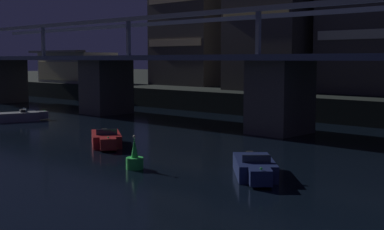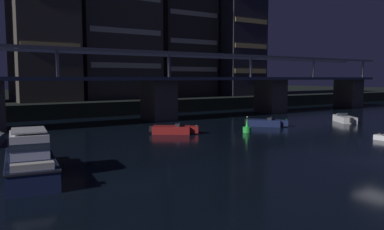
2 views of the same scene
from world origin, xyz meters
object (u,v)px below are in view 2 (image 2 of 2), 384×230
tower_central (117,16)px  speedboat_mid_center (173,130)px  tower_east_low (230,36)px  speedboat_near_right (344,119)px  tower_east_tall (183,29)px  speedboat_near_center (266,123)px  channel_buoy (247,128)px  river_bridge (159,91)px  cabin_cruiser_near_left (30,159)px

tower_central → speedboat_mid_center: tower_central is taller
tower_east_low → speedboat_near_right: bearing=-103.7°
tower_central → tower_east_tall: size_ratio=1.07×
speedboat_near_center → speedboat_near_right: 12.09m
tower_central → channel_buoy: (0.62, -34.65, -16.35)m
tower_east_low → tower_east_tall: bearing=172.7°
speedboat_mid_center → tower_central: bearing=78.2°
channel_buoy → speedboat_near_right: bearing=1.3°
river_bridge → speedboat_near_center: river_bridge is taller
river_bridge → cabin_cruiser_near_left: river_bridge is taller
cabin_cruiser_near_left → speedboat_near_right: size_ratio=1.95×
cabin_cruiser_near_left → tower_east_tall: bearing=49.3°
tower_central → speedboat_near_center: size_ratio=6.63×
speedboat_mid_center → channel_buoy: size_ratio=2.70×
speedboat_near_right → speedboat_mid_center: same height
river_bridge → tower_east_tall: (16.81, 20.86, 11.77)m
tower_central → cabin_cruiser_near_left: tower_central is taller
river_bridge → tower_east_tall: size_ratio=3.33×
cabin_cruiser_near_left → speedboat_mid_center: (16.04, 10.53, -0.64)m
speedboat_near_right → speedboat_mid_center: 24.66m
tower_east_low → speedboat_mid_center: bearing=-135.9°
tower_east_tall → speedboat_near_right: bearing=-85.9°
speedboat_near_right → channel_buoy: 17.37m
river_bridge → tower_central: 22.44m
tower_central → speedboat_near_center: (6.15, -31.78, -16.41)m
speedboat_mid_center → channel_buoy: bearing=-27.0°
speedboat_mid_center → river_bridge: bearing=68.4°
river_bridge → tower_east_low: 35.83m
tower_east_tall → channel_buoy: bearing=-111.7°
tower_central → speedboat_near_center: 36.29m
tower_east_tall → river_bridge: bearing=-128.9°
cabin_cruiser_near_left → speedboat_mid_center: bearing=33.3°
tower_central → speedboat_mid_center: (-6.47, -31.05, -16.41)m
tower_east_tall → cabin_cruiser_near_left: 59.93m
tower_central → cabin_cruiser_near_left: (-22.51, -41.58, -15.78)m
tower_central → speedboat_near_right: size_ratio=6.16×
tower_east_tall → tower_east_low: 11.36m
cabin_cruiser_near_left → speedboat_near_right: bearing=10.3°
cabin_cruiser_near_left → tower_east_low: bearing=40.9°
cabin_cruiser_near_left → speedboat_near_right: cabin_cruiser_near_left is taller
tower_east_low → channel_buoy: size_ratio=14.76×
speedboat_mid_center → speedboat_near_center: bearing=-3.3°
speedboat_near_right → speedboat_near_center: bearing=168.2°
tower_central → tower_east_low: tower_central is taller
speedboat_near_right → tower_east_tall: bearing=94.1°
tower_east_tall → speedboat_near_center: bearing=-105.1°
river_bridge → speedboat_near_right: (19.44, -15.85, -3.67)m
speedboat_near_center → cabin_cruiser_near_left: bearing=-161.1°
tower_central → cabin_cruiser_near_left: 49.85m
river_bridge → speedboat_mid_center: river_bridge is taller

